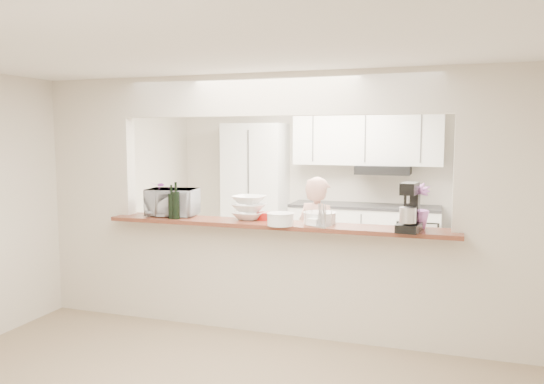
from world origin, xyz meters
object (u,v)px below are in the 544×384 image
at_px(toaster_oven, 172,202).
at_px(stand_mixer, 410,209).
at_px(refrigerator, 485,217).
at_px(person, 318,244).

distance_m(toaster_oven, stand_mixer, 2.41).
distance_m(refrigerator, stand_mixer, 2.93).
relative_size(refrigerator, toaster_oven, 3.38).
bearing_deg(stand_mixer, toaster_oven, 175.64).
bearing_deg(stand_mixer, person, 137.81).
height_order(stand_mixer, person, stand_mixer).
bearing_deg(person, toaster_oven, 52.16).
distance_m(refrigerator, toaster_oven, 4.14).
bearing_deg(person, refrigerator, -111.32).
xyz_separation_m(stand_mixer, person, (-1.03, 0.94, -0.55)).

